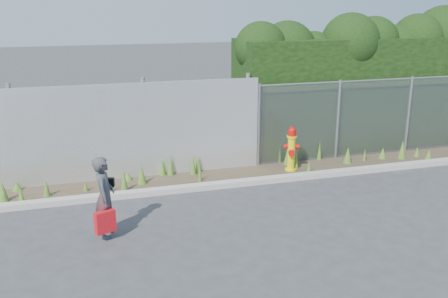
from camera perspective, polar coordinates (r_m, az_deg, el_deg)
name	(u,v)px	position (r m, az deg, el deg)	size (l,w,h in m)	color
ground	(260,219)	(9.51, 4.15, -7.97)	(80.00, 80.00, 0.00)	#38383B
curb	(232,184)	(11.06, 0.91, -3.97)	(16.00, 0.22, 0.12)	#A29B92
weed_strip	(216,172)	(11.57, -0.95, -2.68)	(16.00, 1.27, 0.53)	#413325
corrugated_fence	(75,135)	(11.45, -16.65, 1.51)	(8.50, 0.21, 2.30)	silver
chainlink_fence	(374,117)	(13.61, 16.75, 3.52)	(6.50, 0.07, 2.05)	gray
hedge	(366,72)	(14.43, 15.97, 8.46)	(7.45, 1.89, 3.83)	black
fire_hydrant	(291,149)	(11.98, 7.72, -0.05)	(0.38, 0.34, 1.12)	yellow
woman	(105,197)	(8.82, -13.48, -5.35)	(0.53, 0.35, 1.44)	#0F5A60
red_tote_bag	(105,222)	(8.74, -13.43, -8.08)	(0.35, 0.13, 0.46)	#AD0924
black_shoulder_bag	(108,182)	(8.92, -13.09, -3.72)	(0.21, 0.09, 0.16)	black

